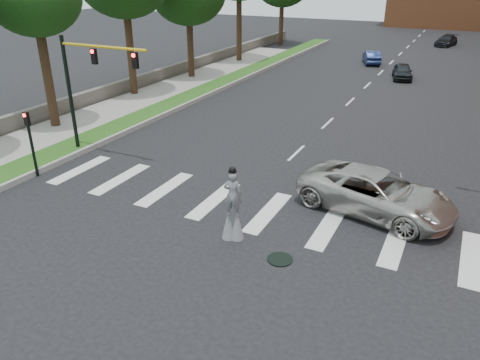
% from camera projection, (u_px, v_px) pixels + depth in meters
% --- Properties ---
extents(ground_plane, '(160.00, 160.00, 0.00)m').
position_uv_depth(ground_plane, '(230.00, 216.00, 19.13)').
color(ground_plane, black).
rests_on(ground_plane, ground).
extents(grass_median, '(2.00, 60.00, 0.25)m').
position_uv_depth(grass_median, '(217.00, 85.00, 40.03)').
color(grass_median, '#204D16').
rests_on(grass_median, ground).
extents(median_curb, '(0.20, 60.00, 0.28)m').
position_uv_depth(median_curb, '(228.00, 86.00, 39.60)').
color(median_curb, gray).
rests_on(median_curb, ground).
extents(sidewalk_left, '(4.00, 60.00, 0.18)m').
position_uv_depth(sidewalk_left, '(112.00, 110.00, 33.07)').
color(sidewalk_left, gray).
rests_on(sidewalk_left, ground).
extents(stone_wall, '(0.50, 56.00, 1.10)m').
position_uv_depth(stone_wall, '(176.00, 70.00, 43.69)').
color(stone_wall, '#565149').
rests_on(stone_wall, ground).
extents(manhole, '(0.90, 0.90, 0.04)m').
position_uv_depth(manhole, '(280.00, 259.00, 16.29)').
color(manhole, black).
rests_on(manhole, ground).
extents(traffic_signal, '(5.30, 0.23, 6.20)m').
position_uv_depth(traffic_signal, '(85.00, 78.00, 23.78)').
color(traffic_signal, black).
rests_on(traffic_signal, ground).
extents(secondary_signal, '(0.25, 0.21, 3.23)m').
position_uv_depth(secondary_signal, '(30.00, 138.00, 22.04)').
color(secondary_signal, black).
rests_on(secondary_signal, ground).
extents(stilt_performer, '(0.83, 0.62, 2.91)m').
position_uv_depth(stilt_performer, '(233.00, 211.00, 17.14)').
color(stilt_performer, '#301F13').
rests_on(stilt_performer, ground).
extents(suv_crossing, '(6.87, 4.27, 1.77)m').
position_uv_depth(suv_crossing, '(376.00, 193.00, 19.13)').
color(suv_crossing, '#ABA9A1').
rests_on(suv_crossing, ground).
extents(car_near, '(2.42, 4.25, 1.36)m').
position_uv_depth(car_near, '(402.00, 71.00, 42.44)').
color(car_near, black).
rests_on(car_near, ground).
extents(car_mid, '(2.72, 4.38, 1.36)m').
position_uv_depth(car_mid, '(372.00, 57.00, 49.18)').
color(car_mid, navy).
rests_on(car_mid, ground).
extents(car_far, '(2.88, 4.89, 1.33)m').
position_uv_depth(car_far, '(446.00, 41.00, 60.40)').
color(car_far, black).
rests_on(car_far, ground).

